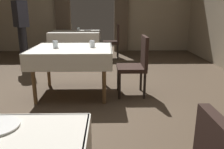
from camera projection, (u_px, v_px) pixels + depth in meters
The scene contains 11 objects.
ground at pixel (78, 97), 3.57m from camera, with size 10.08×10.08×0.00m, color #4C3D2D.
wall_back at pixel (92, 3), 7.17m from camera, with size 6.40×0.27×3.00m.
dining_table_mid at pixel (72, 53), 3.52m from camera, with size 1.23×1.06×0.75m.
dining_table_far at pixel (75, 35), 6.14m from camera, with size 1.32×0.96×0.75m.
chair_mid_right at pixel (137, 63), 3.53m from camera, with size 0.44×0.44×0.93m.
chair_far_right at pixel (114, 40), 6.28m from camera, with size 0.44×0.44×0.93m.
glass_mid_a at pixel (55, 44), 3.45m from camera, with size 0.08×0.08×0.11m, color silver.
glass_mid_b at pixel (92, 44), 3.51m from camera, with size 0.08×0.08×0.11m, color silver.
glass_far_a at pixel (78, 29), 6.19m from camera, with size 0.08×0.08×0.10m, color silver.
plate_far_b at pixel (88, 30), 6.35m from camera, with size 0.18×0.18×0.01m, color white.
person_waiter_by_doorway at pixel (21, 24), 4.91m from camera, with size 0.40×0.42×1.72m.
Camera 1 is at (0.46, -3.35, 1.31)m, focal length 36.51 mm.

